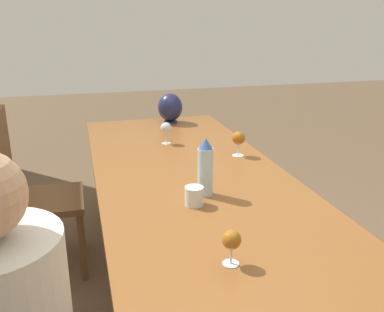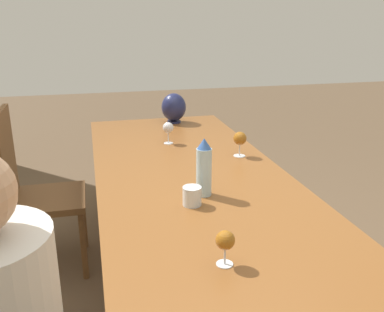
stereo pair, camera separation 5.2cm
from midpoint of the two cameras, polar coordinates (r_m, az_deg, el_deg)
dining_table at (r=2.05m, az=2.33°, el=-6.24°), size 3.05×0.99×0.73m
water_bottle at (r=1.95m, az=2.37°, el=-1.60°), size 0.07×0.07×0.27m
water_tumbler at (r=1.88m, az=0.80°, el=-5.36°), size 0.08×0.08×0.08m
vase at (r=3.28m, az=-1.99°, el=6.49°), size 0.19×0.19×0.23m
wine_glass_0 at (r=2.51m, az=7.00°, el=2.27°), size 0.08×0.08×0.15m
wine_glass_2 at (r=1.44m, az=5.51°, el=-11.23°), size 0.07×0.07×0.13m
wine_glass_5 at (r=2.74m, az=-2.66°, el=3.72°), size 0.07×0.07×0.14m
chair_far at (r=2.71m, az=-19.94°, el=-4.09°), size 0.44×0.44×1.02m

